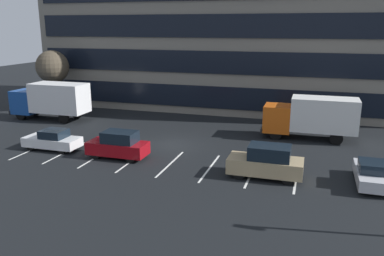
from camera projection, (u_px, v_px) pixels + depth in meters
name	position (u px, v px, depth m)	size (l,w,h in m)	color
ground_plane	(172.00, 145.00, 31.32)	(120.00, 120.00, 0.00)	black
office_building	(224.00, 27.00, 45.63)	(40.23, 13.88, 18.00)	slate
lot_markings	(152.00, 162.00, 27.41)	(19.74, 5.40, 0.01)	silver
box_truck_orange	(312.00, 116.00, 32.43)	(7.61, 2.52, 3.53)	#D85914
box_truck_blue	(51.00, 99.00, 39.27)	(7.99, 2.65, 3.70)	#194799
suv_maroon	(118.00, 145.00, 28.08)	(4.30, 1.82, 1.95)	maroon
suv_tan	(266.00, 162.00, 24.37)	(4.60, 1.95, 2.08)	tan
sedan_white	(53.00, 140.00, 30.02)	(4.32, 1.81, 1.55)	white
sedan_silver	(372.00, 174.00, 23.26)	(1.75, 4.19, 1.50)	silver
bare_tree	(52.00, 67.00, 42.87)	(3.54, 3.54, 6.64)	#473323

